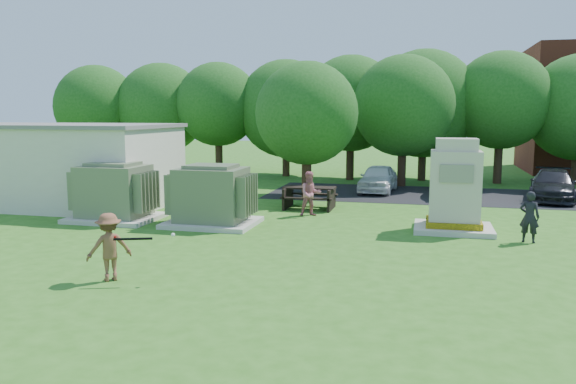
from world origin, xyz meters
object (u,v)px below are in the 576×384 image
(person_by_generator, at_px, (529,217))
(car_white, at_px, (378,178))
(person_at_picnic, at_px, (310,194))
(car_dark, at_px, (553,185))
(transformer_right, at_px, (212,197))
(batter, at_px, (109,247))
(transformer_left, at_px, (114,193))
(picnic_table, at_px, (309,195))
(car_silver_a, at_px, (456,180))
(generator_cabinet, at_px, (455,191))

(person_by_generator, distance_m, car_white, 11.10)
(person_at_picnic, relative_size, car_dark, 0.37)
(transformer_right, bearing_deg, person_at_picnic, 40.11)
(transformer_right, height_order, batter, transformer_right)
(transformer_left, distance_m, person_by_generator, 13.76)
(picnic_table, relative_size, person_at_picnic, 1.24)
(person_by_generator, bearing_deg, car_silver_a, -65.16)
(batter, bearing_deg, transformer_right, -131.47)
(person_at_picnic, height_order, car_silver_a, person_at_picnic)
(transformer_right, bearing_deg, picnic_table, 57.38)
(transformer_left, height_order, transformer_right, same)
(transformer_left, bearing_deg, batter, -59.90)
(transformer_left, xyz_separation_m, person_by_generator, (13.76, -0.21, -0.20))
(batter, distance_m, person_by_generator, 11.81)
(transformer_right, height_order, generator_cabinet, generator_cabinet)
(picnic_table, relative_size, car_dark, 0.46)
(transformer_right, distance_m, person_at_picnic, 3.82)
(transformer_left, relative_size, person_at_picnic, 1.81)
(transformer_right, bearing_deg, person_by_generator, -1.21)
(generator_cabinet, bearing_deg, person_at_picnic, 163.32)
(car_white, bearing_deg, person_by_generator, -57.60)
(transformer_right, bearing_deg, car_dark, 35.28)
(transformer_right, xyz_separation_m, person_at_picnic, (2.92, 2.46, -0.14))
(transformer_left, xyz_separation_m, batter, (3.81, -6.58, -0.19))
(batter, height_order, person_by_generator, batter)
(generator_cabinet, bearing_deg, car_white, 110.20)
(transformer_left, distance_m, generator_cabinet, 11.71)
(generator_cabinet, height_order, car_dark, generator_cabinet)
(generator_cabinet, height_order, car_white, generator_cabinet)
(transformer_left, relative_size, car_silver_a, 0.68)
(transformer_right, xyz_separation_m, car_dark, (12.48, 8.83, -0.32))
(transformer_right, xyz_separation_m, car_silver_a, (8.39, 9.25, -0.24))
(person_at_picnic, bearing_deg, car_white, 51.03)
(transformer_left, xyz_separation_m, car_white, (8.50, 9.56, -0.31))
(transformer_left, bearing_deg, person_by_generator, -0.89)
(transformer_left, distance_m, car_silver_a, 15.22)
(picnic_table, distance_m, batter, 10.87)
(transformer_left, relative_size, picnic_table, 1.46)
(generator_cabinet, relative_size, car_white, 0.78)
(transformer_left, bearing_deg, car_dark, 28.62)
(batter, bearing_deg, person_at_picnic, -149.70)
(car_dark, bearing_deg, car_silver_a, -174.89)
(generator_cabinet, relative_size, car_silver_a, 0.68)
(transformer_right, relative_size, picnic_table, 1.46)
(picnic_table, bearing_deg, person_at_picnic, -77.06)
(picnic_table, xyz_separation_m, car_dark, (9.91, 4.82, 0.10))
(generator_cabinet, distance_m, car_white, 9.20)
(car_dark, bearing_deg, generator_cabinet, -108.83)
(person_by_generator, bearing_deg, car_dark, -90.13)
(car_white, height_order, car_silver_a, car_silver_a)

